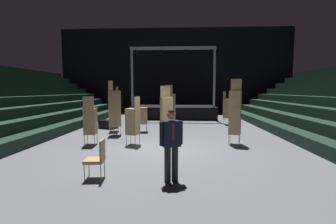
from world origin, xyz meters
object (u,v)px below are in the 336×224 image
chair_stack_mid_left (90,120)px  equipment_road_case (108,124)px  loose_chair_near_man (97,157)px  chair_stack_rear_left (170,108)px  stage_riser (173,111)px  chair_stack_mid_centre (227,108)px  chair_stack_rear_right (115,108)px  chair_stack_front_left (133,121)px  chair_stack_rear_centre (235,112)px  chair_stack_front_right (114,109)px  man_with_tie (171,141)px  chair_stack_aisle_left (166,113)px  chair_stack_mid_right (143,115)px

chair_stack_mid_left → equipment_road_case: bearing=93.0°
equipment_road_case → loose_chair_near_man: loose_chair_near_man is taller
chair_stack_rear_left → loose_chair_near_man: chair_stack_rear_left is taller
chair_stack_rear_left → stage_riser: bearing=109.8°
chair_stack_mid_left → chair_stack_mid_centre: 8.72m
stage_riser → chair_stack_rear_right: 7.75m
chair_stack_rear_right → equipment_road_case: bearing=-144.6°
chair_stack_front_left → chair_stack_rear_centre: 3.99m
chair_stack_front_left → chair_stack_front_right: size_ratio=0.82×
man_with_tie → chair_stack_aisle_left: bearing=-108.8°
chair_stack_mid_left → loose_chair_near_man: chair_stack_mid_left is taller
chair_stack_rear_centre → chair_stack_front_left: bearing=22.5°
chair_stack_front_left → chair_stack_aisle_left: 1.50m
chair_stack_front_right → chair_stack_mid_centre: chair_stack_front_right is taller
man_with_tie → chair_stack_rear_left: chair_stack_rear_left is taller
man_with_tie → chair_stack_mid_left: chair_stack_mid_left is taller
chair_stack_front_left → chair_stack_aisle_left: (1.25, 0.81, 0.21)m
chair_stack_aisle_left → loose_chair_near_man: 4.71m
stage_riser → chair_stack_rear_right: (-2.55, -7.29, 0.73)m
chair_stack_mid_left → chair_stack_rear_left: size_ratio=0.79×
chair_stack_rear_centre → chair_stack_rear_right: bearing=0.5°
equipment_road_case → chair_stack_rear_left: bearing=-4.6°
chair_stack_mid_right → chair_stack_rear_right: 1.58m
chair_stack_mid_right → chair_stack_rear_right: chair_stack_rear_right is taller
chair_stack_front_left → chair_stack_mid_left: bearing=106.5°
equipment_road_case → loose_chair_near_man: size_ratio=0.95×
chair_stack_front_left → chair_stack_mid_centre: bearing=-23.3°
chair_stack_aisle_left → man_with_tie: bearing=77.1°
chair_stack_mid_centre → equipment_road_case: 7.24m
chair_stack_front_left → chair_stack_front_right: 3.45m
chair_stack_front_left → chair_stack_rear_right: 2.36m
stage_riser → loose_chair_near_man: 12.98m
chair_stack_mid_centre → loose_chair_near_man: size_ratio=2.17×
chair_stack_front_right → chair_stack_mid_right: bearing=-98.8°
chair_stack_mid_left → chair_stack_rear_centre: 5.66m
chair_stack_mid_left → chair_stack_rear_right: bearing=73.8°
chair_stack_mid_left → chair_stack_rear_left: bearing=46.8°
chair_stack_rear_left → loose_chair_near_man: (-1.42, -7.29, -0.66)m
equipment_road_case → chair_stack_rear_right: bearing=-64.5°
chair_stack_rear_left → chair_stack_rear_right: 3.04m
chair_stack_mid_centre → chair_stack_rear_left: (-3.46, -2.23, 0.17)m
chair_stack_rear_right → chair_stack_rear_centre: same height
chair_stack_aisle_left → equipment_road_case: chair_stack_aisle_left is taller
chair_stack_front_left → chair_stack_mid_centre: (4.74, 5.88, 0.08)m
chair_stack_aisle_left → loose_chair_near_man: (-1.39, -4.46, -0.62)m
chair_stack_mid_left → chair_stack_mid_right: (1.59, 2.98, -0.08)m
stage_riser → chair_stack_mid_right: stage_riser is taller
chair_stack_front_left → chair_stack_rear_centre: size_ratio=0.73×
chair_stack_rear_left → chair_stack_rear_centre: 4.30m
chair_stack_mid_right → loose_chair_near_man: bearing=-6.2°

